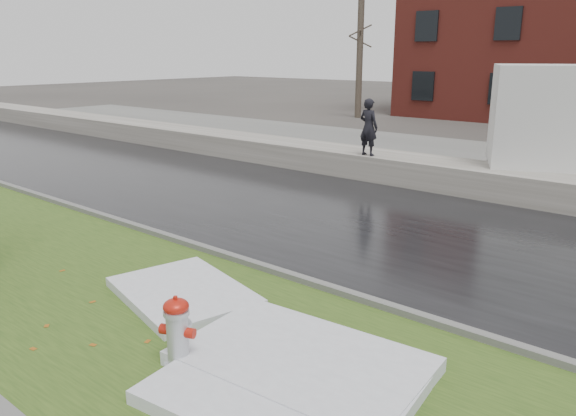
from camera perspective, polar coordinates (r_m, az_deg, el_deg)
The scene contains 13 objects.
ground at distance 8.76m, azimuth -5.55°, elevation -8.80°, with size 120.00×120.00×0.00m, color #47423D.
verge at distance 8.02m, azimuth -12.02°, elevation -11.35°, with size 60.00×4.50×0.04m, color #2A4517.
road at distance 12.13m, azimuth 9.70°, elevation -1.90°, with size 60.00×7.00×0.03m, color black.
parking_lot at distance 19.76m, azimuth 22.30°, elevation 3.89°, with size 60.00×9.00×0.03m, color slate.
curb at distance 9.40m, azimuth -1.21°, elevation -6.52°, with size 60.00×0.15×0.14m, color slate.
snowbank at distance 15.71m, azimuth 17.54°, elevation 2.94°, with size 60.00×1.60×0.75m, color #A39E95.
bg_tree_left at distance 32.78m, azimuth 7.29°, elevation 14.91°, with size 1.40×1.62×6.50m.
bg_tree_center at distance 33.68m, azimuth 20.03°, elevation 14.14°, with size 1.40×1.62×6.50m.
fire_hydrant at distance 6.72m, azimuth -11.15°, elevation -12.03°, with size 0.45×0.42×0.90m.
worker at distance 16.24m, azimuth 8.18°, elevation 8.14°, with size 0.59×0.39×1.62m, color black.
snow_patch_near at distance 6.29m, azimuth -0.55°, elevation -18.02°, with size 2.60×2.00×0.16m, color silver.
snow_patch_far at distance 8.68m, azimuth -10.62°, elevation -8.45°, with size 2.20×1.60×0.14m, color silver.
snow_patch_side at distance 6.76m, azimuth 1.41°, elevation -15.33°, with size 2.80×1.80×0.18m, color silver.
Camera 1 is at (5.73, -5.57, 3.59)m, focal length 35.00 mm.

